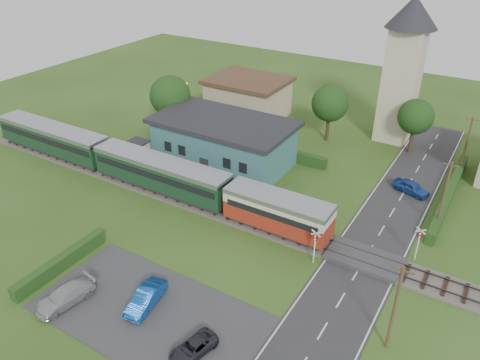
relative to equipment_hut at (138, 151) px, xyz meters
The scene contains 29 objects.
ground 18.82m from the equipment_hut, 16.11° to the right, with size 120.00×120.00×0.00m, color #2D4C19.
railway_track 18.36m from the equipment_hut, 10.08° to the right, with size 76.00×3.20×0.49m.
road 28.53m from the equipment_hut, 10.52° to the right, with size 6.00×70.00×0.05m, color #28282B.
car_park 23.90m from the equipment_hut, 46.19° to the right, with size 17.00×9.00×0.08m, color #333335.
crossing_deck 28.22m from the equipment_hut, ahead, with size 6.20×3.40×0.45m, color #333335.
platform 8.14m from the equipment_hut, ahead, with size 30.00×3.00×0.45m, color gray.
equipment_hut is the anchor object (origin of this frame).
station_building 9.92m from the equipment_hut, 35.92° to the left, with size 16.00×9.00×5.30m.
train 4.36m from the equipment_hut, 47.50° to the right, with size 43.20×2.90×3.40m.
church_tower 33.48m from the equipment_hut, 44.75° to the left, with size 6.00×6.00×17.60m.
house_west 20.05m from the equipment_hut, 81.38° to the left, with size 10.80×8.80×5.50m.
hedge_carpark 18.61m from the equipment_hut, 67.85° to the right, with size 0.80×9.00×1.20m, color #193814.
hedge_roadside 33.98m from the equipment_hut, 18.54° to the left, with size 0.80×18.00×1.20m, color #193814.
hedge_station 13.09m from the equipment_hut, 52.16° to the left, with size 22.00×0.80×1.30m, color #193814.
tree_a 9.73m from the equipment_hut, 102.80° to the left, with size 5.20×5.20×8.00m.
tree_b 24.16m from the equipment_hut, 48.05° to the left, with size 4.60×4.60×7.34m.
tree_c 32.81m from the equipment_hut, 37.29° to the left, with size 4.20×4.20×6.78m.
utility_pole_b 34.14m from the equipment_hut, 19.18° to the right, with size 1.40×0.22×7.00m.
utility_pole_c 32.61m from the equipment_hut, ahead, with size 1.40×0.22×7.00m.
utility_pole_d 36.37m from the equipment_hut, 27.55° to the left, with size 1.40×0.22×7.00m.
crossing_signal_near 25.04m from the equipment_hut, 12.94° to the right, with size 0.84×0.28×3.28m.
crossing_signal_far 31.61m from the equipment_hut, ahead, with size 0.84×0.28×3.28m.
streetlamp_west 15.39m from the equipment_hut, 105.12° to the left, with size 0.30×0.30×5.15m.
car_on_road 30.32m from the equipment_hut, 19.39° to the left, with size 1.55×3.86×1.31m, color #1E4296.
car_park_blue 23.01m from the equipment_hut, 46.64° to the right, with size 1.43×4.11×1.36m, color #0F4595.
car_park_silver 22.35m from the equipment_hut, 61.94° to the right, with size 1.87×4.60×1.33m, color #ADAEB0.
car_park_dark 28.30m from the equipment_hut, 40.78° to the right, with size 1.62×3.52×0.98m, color #26272F.
pedestrian_near 15.23m from the equipment_hut, ahead, with size 0.69×0.45×1.88m, color gray.
pedestrian_far 2.38m from the equipment_hut, ahead, with size 0.85×0.66×1.74m, color gray.
Camera 1 is at (17.15, -29.83, 25.57)m, focal length 35.00 mm.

